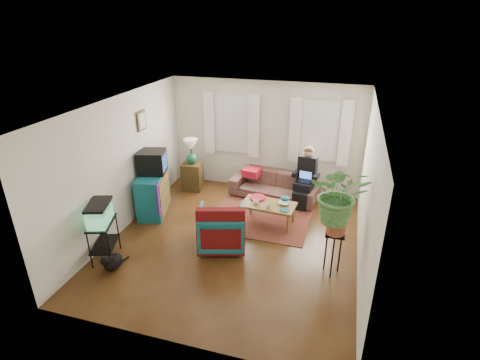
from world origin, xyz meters
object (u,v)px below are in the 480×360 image
(plant_stand, at_px, (333,253))
(sofa, at_px, (274,181))
(side_table, at_px, (193,176))
(aquarium_stand, at_px, (104,241))
(dresser, at_px, (153,194))
(armchair, at_px, (222,226))
(coffee_table, at_px, (268,213))

(plant_stand, bearing_deg, sofa, 120.52)
(side_table, relative_size, aquarium_stand, 0.92)
(plant_stand, bearing_deg, dresser, 164.79)
(armchair, distance_m, plant_stand, 2.01)
(sofa, relative_size, dresser, 2.01)
(dresser, relative_size, coffee_table, 0.94)
(dresser, bearing_deg, sofa, 17.05)
(sofa, distance_m, armchair, 2.31)
(coffee_table, xyz_separation_m, plant_stand, (1.35, -1.28, 0.17))
(armchair, relative_size, plant_stand, 1.08)
(side_table, bearing_deg, aquarium_stand, -96.50)
(sofa, height_order, plant_stand, sofa)
(armchair, xyz_separation_m, plant_stand, (1.99, -0.24, -0.03))
(sofa, height_order, coffee_table, sofa)
(sofa, distance_m, coffee_table, 1.23)
(sofa, height_order, aquarium_stand, sofa)
(armchair, bearing_deg, aquarium_stand, 10.66)
(side_table, height_order, armchair, armchair)
(dresser, distance_m, plant_stand, 3.95)
(aquarium_stand, height_order, coffee_table, aquarium_stand)
(dresser, distance_m, coffee_table, 2.49)
(dresser, distance_m, aquarium_stand, 1.74)
(dresser, bearing_deg, armchair, -38.53)
(aquarium_stand, distance_m, plant_stand, 3.88)
(dresser, relative_size, armchair, 1.19)
(plant_stand, bearing_deg, aquarium_stand, -169.66)
(armchair, bearing_deg, plant_stand, 156.81)
(armchair, distance_m, coffee_table, 1.24)
(aquarium_stand, height_order, armchair, armchair)
(sofa, relative_size, armchair, 2.40)
(side_table, bearing_deg, sofa, 3.31)
(dresser, xyz_separation_m, armchair, (1.82, -0.80, -0.03))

